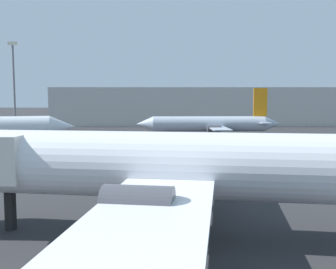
% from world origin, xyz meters
% --- Properties ---
extents(airplane_at_gate, '(36.91, 32.54, 11.36)m').
position_xyz_m(airplane_at_gate, '(-2.53, 13.79, 4.36)').
color(airplane_at_gate, white).
rests_on(airplane_at_gate, ground_plane).
extents(airplane_far_left, '(28.85, 20.55, 10.13)m').
position_xyz_m(airplane_far_left, '(6.90, 68.40, 3.04)').
color(airplane_far_left, '#B2BCCC').
rests_on(airplane_far_left, ground_plane).
extents(light_mast_left, '(2.40, 0.50, 22.30)m').
position_xyz_m(light_mast_left, '(-40.78, 91.95, 12.44)').
color(light_mast_left, slate).
rests_on(light_mast_left, ground_plane).
extents(terminal_building, '(92.37, 25.87, 11.06)m').
position_xyz_m(terminal_building, '(11.49, 113.11, 5.53)').
color(terminal_building, '#B7B7B2').
rests_on(terminal_building, ground_plane).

